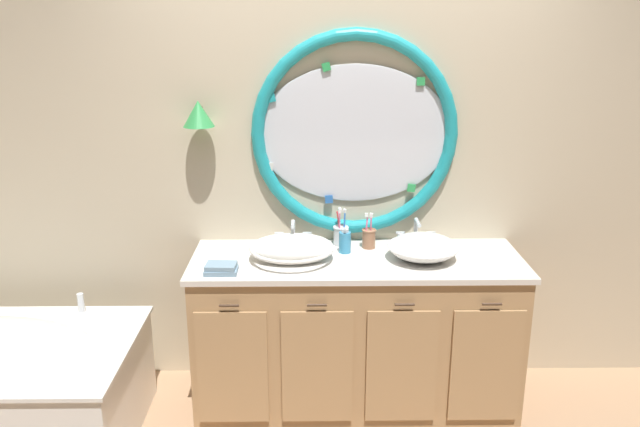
{
  "coord_description": "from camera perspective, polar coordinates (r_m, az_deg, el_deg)",
  "views": [
    {
      "loc": [
        -0.18,
        -3.0,
        2.11
      ],
      "look_at": [
        -0.13,
        0.25,
        1.11
      ],
      "focal_mm": 36.14,
      "sensor_mm": 36.0,
      "label": 1
    }
  ],
  "objects": [
    {
      "name": "toothbrush_holder_right",
      "position": [
        3.62,
        4.35,
        -2.14
      ],
      "size": [
        0.08,
        0.08,
        0.21
      ],
      "color": "#996647",
      "rests_on": "vanity_counter"
    },
    {
      "name": "back_wall_assembly",
      "position": [
        3.68,
        2.04,
        4.6
      ],
      "size": [
        6.4,
        0.26,
        2.6
      ],
      "color": "beige",
      "rests_on": "ground_plane"
    },
    {
      "name": "sink_basin_left",
      "position": [
        3.43,
        -2.51,
        -3.09
      ],
      "size": [
        0.45,
        0.45,
        0.13
      ],
      "color": "white",
      "rests_on": "vanity_counter"
    },
    {
      "name": "vanity_counter",
      "position": [
        3.66,
        3.18,
        -10.22
      ],
      "size": [
        1.79,
        0.65,
        0.86
      ],
      "color": "tan",
      "rests_on": "ground_plane"
    },
    {
      "name": "soap_dispenser",
      "position": [
        3.54,
        2.22,
        -2.5
      ],
      "size": [
        0.07,
        0.07,
        0.15
      ],
      "color": "#388EBC",
      "rests_on": "vanity_counter"
    },
    {
      "name": "faucet_set_left",
      "position": [
        3.67,
        -2.4,
        -1.9
      ],
      "size": [
        0.21,
        0.12,
        0.15
      ],
      "color": "silver",
      "rests_on": "vanity_counter"
    },
    {
      "name": "toothbrush_holder_left",
      "position": [
        3.66,
        1.85,
        -1.86
      ],
      "size": [
        0.09,
        0.09,
        0.22
      ],
      "color": "silver",
      "rests_on": "vanity_counter"
    },
    {
      "name": "ground_plane",
      "position": [
        3.67,
        2.23,
        -18.03
      ],
      "size": [
        14.0,
        14.0,
        0.0
      ],
      "primitive_type": "plane",
      "color": "tan"
    },
    {
      "name": "faucet_set_right",
      "position": [
        3.71,
        8.49,
        -1.77
      ],
      "size": [
        0.23,
        0.14,
        0.16
      ],
      "color": "silver",
      "rests_on": "vanity_counter"
    },
    {
      "name": "sink_basin_right",
      "position": [
        3.48,
        9.11,
        -2.95
      ],
      "size": [
        0.38,
        0.38,
        0.14
      ],
      "color": "white",
      "rests_on": "vanity_counter"
    },
    {
      "name": "folded_hand_towel",
      "position": [
        3.31,
        -8.75,
        -4.83
      ],
      "size": [
        0.16,
        0.12,
        0.05
      ],
      "color": "#7593A8",
      "rests_on": "vanity_counter"
    }
  ]
}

